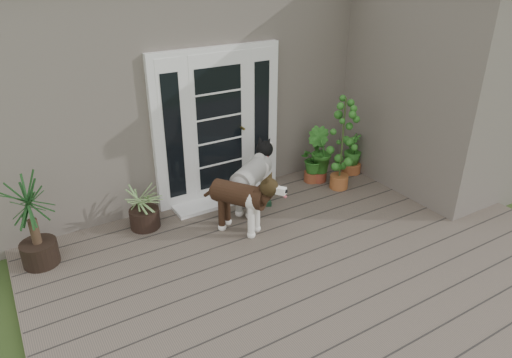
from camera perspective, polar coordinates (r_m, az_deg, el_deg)
deck at (r=5.45m, az=8.43°, el=-11.21°), size 6.20×4.60×0.12m
house_main at (r=8.24m, az=-10.13°, el=13.15°), size 7.40×4.00×3.10m
house_wing at (r=7.46m, az=21.56°, el=10.42°), size 1.60×2.40×3.10m
door_unit at (r=6.45m, az=-4.70°, el=6.60°), size 1.90×0.14×2.15m
door_step at (r=6.71m, az=-3.60°, el=-2.37°), size 1.60×0.40×0.05m
brindle_dog at (r=5.81m, az=-2.09°, el=-3.15°), size 0.84×0.98×0.76m
white_dog at (r=6.29m, az=-0.56°, el=-0.53°), size 1.03×0.88×0.80m
spider_plant at (r=6.07m, az=-13.81°, el=-2.99°), size 0.75×0.75×0.69m
yucca at (r=5.67m, az=-25.94°, el=-4.81°), size 0.89×0.89×1.11m
herb_a at (r=7.20m, az=6.98°, el=1.66°), size 0.59×0.59×0.53m
herb_b at (r=7.21m, az=7.77°, el=2.14°), size 0.55×0.55×0.64m
herb_c at (r=7.60m, az=11.82°, el=2.60°), size 0.45×0.45×0.52m
sapling at (r=6.87m, az=10.63°, el=4.40°), size 0.50×0.50×1.46m
clog_left at (r=6.93m, az=1.96°, el=-1.24°), size 0.17×0.29×0.08m
clog_right at (r=6.62m, az=1.27°, el=-2.54°), size 0.25×0.34×0.09m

